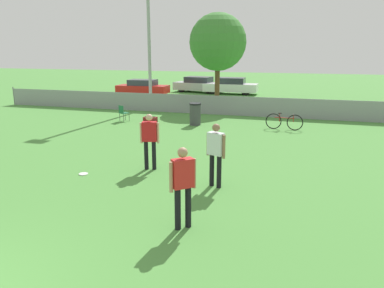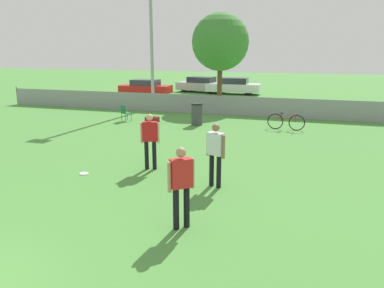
% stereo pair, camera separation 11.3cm
% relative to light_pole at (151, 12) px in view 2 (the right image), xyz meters
% --- Properties ---
extents(fence_backline, '(27.66, 0.07, 1.21)m').
position_rel_light_pole_xyz_m(fence_backline, '(4.21, -1.31, -5.38)').
color(fence_backline, gray).
rests_on(fence_backline, ground_plane).
extents(light_pole, '(0.90, 0.36, 10.28)m').
position_rel_light_pole_xyz_m(light_pole, '(0.00, 0.00, 0.00)').
color(light_pole, '#9E9EA3').
rests_on(light_pole, ground_plane).
extents(tree_near_pole, '(3.69, 3.69, 6.00)m').
position_rel_light_pole_xyz_m(tree_near_pole, '(3.94, 2.00, -1.79)').
color(tree_near_pole, brown).
rests_on(tree_near_pole, ground_plane).
extents(player_thrower_red, '(0.58, 0.33, 1.77)m').
position_rel_light_pole_xyz_m(player_thrower_red, '(5.01, -11.95, -4.89)').
color(player_thrower_red, black).
rests_on(player_thrower_red, ground_plane).
extents(player_defender_red, '(0.47, 0.47, 1.77)m').
position_rel_light_pole_xyz_m(player_defender_red, '(7.24, -15.48, -4.89)').
color(player_defender_red, black).
rests_on(player_defender_red, ground_plane).
extents(player_receiver_white, '(0.56, 0.37, 1.77)m').
position_rel_light_pole_xyz_m(player_receiver_white, '(7.33, -12.87, -4.89)').
color(player_receiver_white, black).
rests_on(player_receiver_white, ground_plane).
extents(frisbee_disc, '(0.27, 0.27, 0.03)m').
position_rel_light_pole_xyz_m(frisbee_disc, '(3.25, -13.01, -5.92)').
color(frisbee_disc, white).
rests_on(frisbee_disc, ground_plane).
extents(folding_chair_sideline, '(0.54, 0.55, 0.84)m').
position_rel_light_pole_xyz_m(folding_chair_sideline, '(0.44, -4.78, -5.44)').
color(folding_chair_sideline, '#333338').
rests_on(folding_chair_sideline, ground_plane).
extents(bicycle_sideline, '(1.73, 0.44, 0.80)m').
position_rel_light_pole_xyz_m(bicycle_sideline, '(8.69, -4.55, -5.54)').
color(bicycle_sideline, black).
rests_on(bicycle_sideline, ground_plane).
extents(trash_bin, '(0.58, 0.58, 1.10)m').
position_rel_light_pole_xyz_m(trash_bin, '(4.36, -4.65, -5.38)').
color(trash_bin, '#3F3F44').
rests_on(trash_bin, ground_plane).
extents(gear_bag_sideline, '(0.68, 0.37, 0.33)m').
position_rel_light_pole_xyz_m(gear_bag_sideline, '(1.98, -4.77, -5.78)').
color(gear_bag_sideline, maroon).
rests_on(gear_bag_sideline, ground_plane).
extents(parked_car_red, '(4.25, 1.82, 1.30)m').
position_rel_light_pole_xyz_m(parked_car_red, '(-3.25, 6.06, -5.28)').
color(parked_car_red, black).
rests_on(parked_car_red, ground_plane).
extents(parked_car_silver, '(4.48, 2.29, 1.35)m').
position_rel_light_pole_xyz_m(parked_car_silver, '(0.46, 9.82, -5.27)').
color(parked_car_silver, black).
rests_on(parked_car_silver, ground_plane).
extents(parked_car_white, '(4.54, 1.74, 1.38)m').
position_rel_light_pole_xyz_m(parked_car_white, '(3.46, 9.21, -5.25)').
color(parked_car_white, black).
rests_on(parked_car_white, ground_plane).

